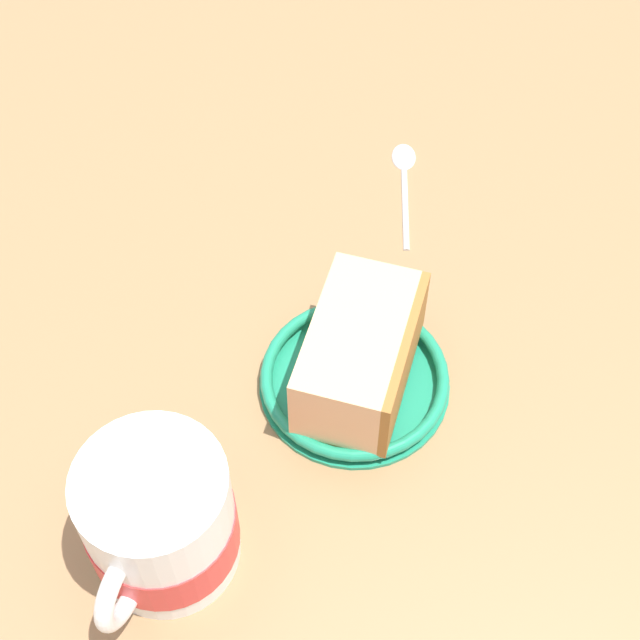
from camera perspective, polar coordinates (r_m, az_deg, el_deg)
name	(u,v)px	position (r cm, az deg, el deg)	size (l,w,h in cm)	color
ground_plane	(322,360)	(69.06, 0.14, -2.39)	(145.44, 145.44, 2.07)	#936D47
small_plate	(355,379)	(66.10, 2.06, -3.53)	(13.15, 13.15, 1.52)	#1E8C66
cake_slice	(360,355)	(63.48, 2.38, -2.10)	(12.36, 8.87, 6.28)	#9E662D
tea_mug	(159,521)	(57.79, -9.51, -11.69)	(11.31, 8.96, 9.51)	white
teaspoon	(404,170)	(79.45, 5.02, 8.86)	(11.61, 2.08, 0.80)	silver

